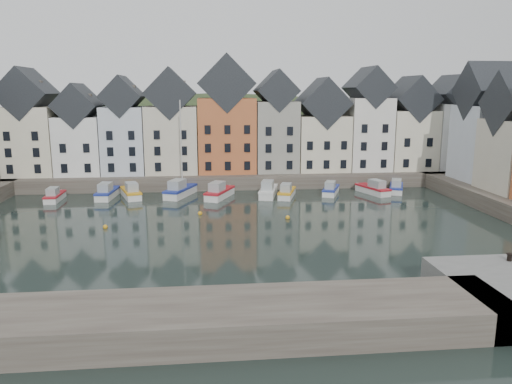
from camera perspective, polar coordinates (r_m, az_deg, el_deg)
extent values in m
plane|color=black|center=(51.79, -2.04, -4.64)|extent=(260.00, 260.00, 0.00)
cube|color=#443B34|center=(80.83, -3.47, 1.94)|extent=(90.00, 16.00, 2.00)
cube|color=#443B34|center=(31.45, -18.26, -14.30)|extent=(50.00, 6.00, 2.00)
ellipsoid|color=#243118|center=(110.54, -3.92, -5.57)|extent=(153.60, 70.40, 64.00)
sphere|color=#1B3216|center=(101.31, -12.01, 8.03)|extent=(5.77, 5.77, 5.77)
sphere|color=#1B3216|center=(114.08, 8.52, 8.22)|extent=(5.27, 5.27, 5.27)
sphere|color=#1B3216|center=(109.79, 12.91, 7.81)|extent=(5.07, 5.07, 5.07)
sphere|color=#1B3216|center=(106.49, 3.67, 7.93)|extent=(5.01, 5.01, 5.01)
sphere|color=#1B3216|center=(111.97, -23.90, 6.52)|extent=(3.94, 3.94, 3.94)
sphere|color=#1B3216|center=(114.51, 10.28, 8.14)|extent=(5.21, 5.21, 5.21)
sphere|color=#1B3216|center=(108.58, -3.10, 8.28)|extent=(5.45, 5.45, 5.45)
sphere|color=#1B3216|center=(106.44, 16.99, 7.13)|extent=(4.49, 4.49, 4.49)
cube|color=beige|center=(82.19, -24.32, 5.35)|extent=(7.67, 8.00, 10.07)
cube|color=black|center=(81.87, -24.72, 10.17)|extent=(7.67, 8.16, 7.67)
cube|color=white|center=(80.27, -19.34, 5.07)|extent=(6.56, 8.00, 8.61)
cube|color=black|center=(79.89, -19.62, 9.30)|extent=(6.56, 8.16, 6.56)
cube|color=silver|center=(78.94, -14.73, 5.76)|extent=(6.20, 8.00, 10.02)
cube|color=black|center=(78.59, -14.98, 10.51)|extent=(6.20, 8.16, 6.20)
cube|color=beige|center=(78.16, -9.56, 5.94)|extent=(7.70, 8.00, 10.08)
cube|color=black|center=(77.81, -9.73, 11.04)|extent=(7.70, 8.16, 7.70)
cube|color=#BD6236|center=(78.01, -3.41, 6.52)|extent=(8.69, 8.00, 11.28)
cube|color=black|center=(77.72, -3.48, 12.25)|extent=(8.69, 8.16, 8.69)
cube|color=gray|center=(78.73, 2.24, 6.39)|extent=(6.43, 8.00, 10.78)
cube|color=black|center=(78.42, 2.28, 11.48)|extent=(6.43, 8.16, 6.43)
cube|color=beige|center=(80.18, 7.43, 5.60)|extent=(7.88, 8.00, 8.56)
cube|color=black|center=(79.80, 7.55, 10.05)|extent=(7.88, 8.16, 7.88)
cube|color=white|center=(82.05, 12.48, 6.51)|extent=(6.50, 8.00, 11.27)
cube|color=black|center=(81.77, 12.70, 11.57)|extent=(6.50, 8.16, 6.50)
cube|color=beige|center=(84.59, 16.99, 5.76)|extent=(7.23, 8.00, 9.32)
cube|color=black|center=(84.24, 17.25, 10.12)|extent=(7.23, 8.16, 7.23)
cube|color=white|center=(87.42, 21.18, 5.98)|extent=(6.18, 8.00, 10.32)
cube|color=black|center=(87.12, 21.50, 10.36)|extent=(6.18, 8.16, 6.18)
cube|color=silver|center=(77.03, 24.91, 5.07)|extent=(7.47, 8.00, 10.38)
cube|color=black|center=(76.70, 25.37, 10.39)|extent=(7.62, 8.00, 8.00)
sphere|color=orange|center=(59.38, -6.42, -2.45)|extent=(0.50, 0.50, 0.50)
sphere|color=orange|center=(57.22, 3.63, -2.93)|extent=(0.50, 0.50, 0.50)
sphere|color=orange|center=(55.59, -16.84, -3.85)|extent=(0.50, 0.50, 0.50)
cube|color=silver|center=(71.78, -21.98, -0.66)|extent=(1.65, 5.31, 0.97)
cube|color=#AD1823|center=(71.68, -22.01, -0.25)|extent=(1.74, 5.42, 0.22)
cube|color=#939A9B|center=(70.83, -22.21, 0.04)|extent=(1.26, 2.13, 1.06)
cube|color=silver|center=(71.29, -16.58, -0.33)|extent=(2.42, 6.33, 1.13)
cube|color=navy|center=(71.17, -16.61, 0.15)|extent=(2.54, 6.47, 0.26)
cube|color=#939A9B|center=(70.18, -16.84, 0.50)|extent=(1.67, 2.60, 1.24)
cube|color=silver|center=(70.62, -14.10, -0.31)|extent=(3.64, 6.46, 1.13)
cube|color=orange|center=(70.50, -14.13, 0.18)|extent=(3.77, 6.61, 0.26)
cube|color=#939A9B|center=(69.48, -14.03, 0.54)|extent=(2.12, 2.79, 1.24)
cube|color=silver|center=(70.14, -8.62, -0.14)|extent=(4.46, 7.15, 1.26)
cube|color=navy|center=(70.00, -8.63, 0.41)|extent=(4.62, 7.32, 0.29)
cube|color=#939A9B|center=(68.95, -9.01, 0.82)|extent=(2.51, 3.15, 1.38)
cylinder|color=silver|center=(69.76, -8.54, 5.19)|extent=(0.16, 0.16, 12.60)
cube|color=silver|center=(68.47, -4.17, -0.34)|extent=(4.35, 6.77, 1.20)
cube|color=#AD1823|center=(68.34, -4.17, 0.20)|extent=(4.50, 6.93, 0.27)
cube|color=#939A9B|center=(67.33, -4.48, 0.59)|extent=(2.42, 3.00, 1.30)
cube|color=silver|center=(69.45, 1.42, -0.14)|extent=(3.38, 6.74, 1.18)
cube|color=silver|center=(69.32, 1.42, 0.38)|extent=(3.51, 6.89, 0.27)
cube|color=#939A9B|center=(68.25, 1.34, 0.76)|extent=(2.06, 2.86, 1.29)
cube|color=silver|center=(68.89, 3.54, -0.30)|extent=(3.29, 5.89, 1.03)
cube|color=orange|center=(68.77, 3.55, 0.16)|extent=(3.41, 6.03, 0.24)
cube|color=#939A9B|center=(67.84, 3.46, 0.49)|extent=(1.93, 2.55, 1.13)
cube|color=silver|center=(71.55, 8.55, 0.03)|extent=(3.58, 5.67, 1.00)
cube|color=navy|center=(71.44, 8.56, 0.46)|extent=(3.70, 5.81, 0.23)
cube|color=#939A9B|center=(70.54, 8.48, 0.77)|extent=(2.00, 2.50, 1.09)
cube|color=silver|center=(72.94, 13.17, 0.09)|extent=(3.60, 6.18, 1.09)
cube|color=#AD1823|center=(72.83, 13.19, 0.55)|extent=(3.74, 6.32, 0.25)
cube|color=#939A9B|center=(72.04, 13.65, 0.89)|extent=(2.08, 2.69, 1.18)
cube|color=silver|center=(74.97, 15.72, 0.25)|extent=(3.69, 5.86, 1.03)
cube|color=navy|center=(74.87, 15.75, 0.68)|extent=(3.82, 6.00, 0.23)
cube|color=#939A9B|center=(73.94, 15.76, 0.99)|extent=(2.07, 2.58, 1.13)
cylinder|color=black|center=(41.75, 26.99, -6.69)|extent=(0.36, 0.36, 0.50)
cylinder|color=black|center=(41.68, 27.03, -6.34)|extent=(0.48, 0.48, 0.08)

